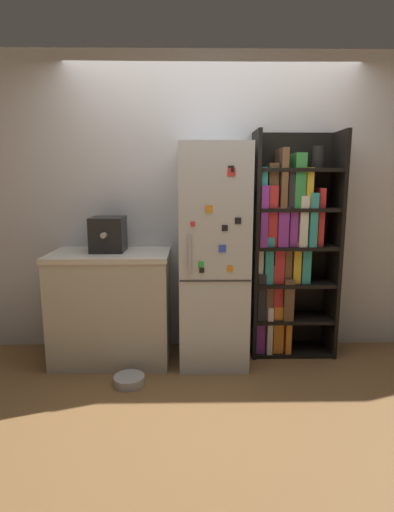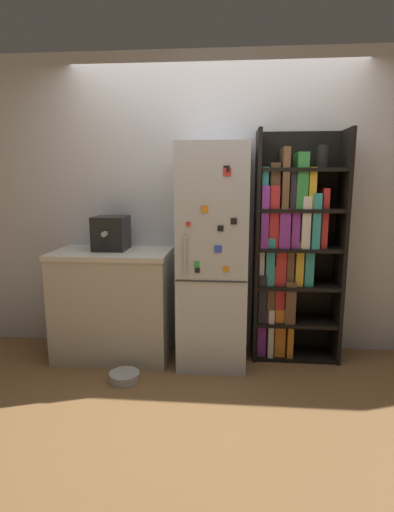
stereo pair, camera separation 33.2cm
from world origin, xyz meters
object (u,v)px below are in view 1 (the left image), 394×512
(espresso_machine, at_px, (108,234))
(bookshelf, at_px, (286,249))
(refrigerator, at_px, (213,256))
(pet_bowl, at_px, (129,380))

(espresso_machine, bearing_deg, bookshelf, 3.02)
(refrigerator, relative_size, espresso_machine, 5.06)
(bookshelf, height_order, espresso_machine, bookshelf)
(espresso_machine, bearing_deg, refrigerator, -4.74)
(bookshelf, bearing_deg, espresso_machine, -176.98)
(bookshelf, relative_size, pet_bowl, 8.21)
(refrigerator, xyz_separation_m, bookshelf, (0.64, 0.15, 0.04))
(refrigerator, height_order, espresso_machine, refrigerator)
(pet_bowl, bearing_deg, bookshelf, 24.96)
(refrigerator, distance_m, espresso_machine, 0.90)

